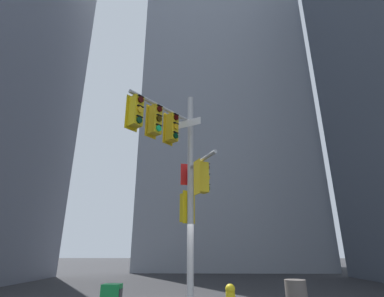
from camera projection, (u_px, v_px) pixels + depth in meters
name	position (u px, v px, depth m)	size (l,w,h in m)	color
building_mid_block	(221.00, 123.00, 34.68)	(16.11, 16.11, 32.45)	#9399A3
signal_pole_assembly	(178.00, 164.00, 9.80)	(2.83, 2.92, 7.40)	#B2B2B5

